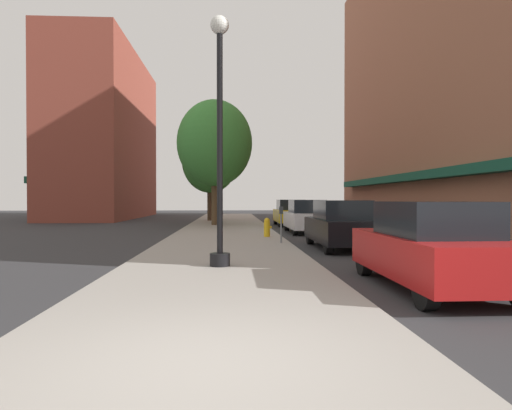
# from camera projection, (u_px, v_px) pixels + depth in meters

# --- Properties ---
(ground_plane) EXTENTS (90.00, 90.00, 0.00)m
(ground_plane) POSITION_uv_depth(u_px,v_px,m) (306.00, 233.00, 22.53)
(ground_plane) COLOR #2D2D30
(sidewalk_slab) EXTENTS (4.80, 50.00, 0.12)m
(sidewalk_slab) POSITION_uv_depth(u_px,v_px,m) (226.00, 231.00, 23.31)
(sidewalk_slab) COLOR gray
(sidewalk_slab) RESTS_ON ground
(building_right_brick) EXTENTS (6.80, 40.00, 21.91)m
(building_right_brick) POSITION_uv_depth(u_px,v_px,m) (478.00, 45.00, 26.99)
(building_right_brick) COLOR #9E6047
(building_right_brick) RESTS_ON ground
(building_far_background) EXTENTS (6.80, 18.00, 14.47)m
(building_far_background) POSITION_uv_depth(u_px,v_px,m) (106.00, 138.00, 40.57)
(building_far_background) COLOR brown
(building_far_background) RESTS_ON ground
(lamppost) EXTENTS (0.48, 0.48, 5.90)m
(lamppost) POSITION_uv_depth(u_px,v_px,m) (220.00, 136.00, 10.64)
(lamppost) COLOR black
(lamppost) RESTS_ON sidewalk_slab
(fire_hydrant) EXTENTS (0.33, 0.26, 0.79)m
(fire_hydrant) POSITION_uv_depth(u_px,v_px,m) (267.00, 227.00, 18.95)
(fire_hydrant) COLOR gold
(fire_hydrant) RESTS_ON sidewalk_slab
(parking_meter_near) EXTENTS (0.14, 0.09, 1.31)m
(parking_meter_near) POSITION_uv_depth(u_px,v_px,m) (281.00, 220.00, 16.31)
(parking_meter_near) COLOR slate
(parking_meter_near) RESTS_ON sidewalk_slab
(tree_near) EXTENTS (4.59, 4.59, 7.63)m
(tree_near) POSITION_uv_depth(u_px,v_px,m) (215.00, 143.00, 27.52)
(tree_near) COLOR #4C3823
(tree_near) RESTS_ON sidewalk_slab
(tree_mid) EXTENTS (4.09, 4.09, 6.73)m
(tree_mid) POSITION_uv_depth(u_px,v_px,m) (210.00, 161.00, 32.99)
(tree_mid) COLOR #422D1E
(tree_mid) RESTS_ON sidewalk_slab
(car_red) EXTENTS (1.80, 4.30, 1.66)m
(car_red) POSITION_uv_depth(u_px,v_px,m) (431.00, 247.00, 8.51)
(car_red) COLOR black
(car_red) RESTS_ON ground
(car_black) EXTENTS (1.80, 4.30, 1.66)m
(car_black) POSITION_uv_depth(u_px,v_px,m) (341.00, 225.00, 15.45)
(car_black) COLOR black
(car_black) RESTS_ON ground
(car_white) EXTENTS (1.80, 4.30, 1.66)m
(car_white) POSITION_uv_depth(u_px,v_px,m) (306.00, 217.00, 22.54)
(car_white) COLOR black
(car_white) RESTS_ON ground
(car_yellow) EXTENTS (1.80, 4.30, 1.66)m
(car_yellow) POSITION_uv_depth(u_px,v_px,m) (290.00, 213.00, 28.70)
(car_yellow) COLOR black
(car_yellow) RESTS_ON ground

